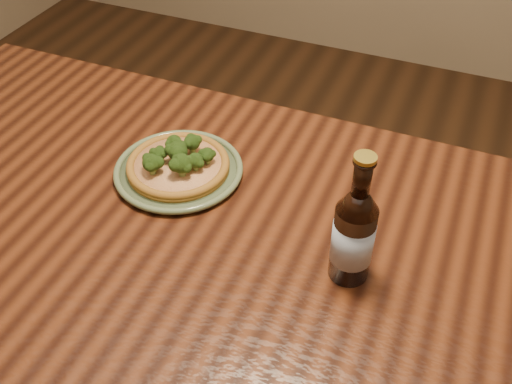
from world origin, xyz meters
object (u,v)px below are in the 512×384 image
at_px(pizza, 178,163).
at_px(beer_bottle, 354,234).
at_px(table, 187,256).
at_px(plate, 179,170).

distance_m(pizza, beer_bottle, 0.43).
distance_m(table, plate, 0.18).
relative_size(pizza, beer_bottle, 0.82).
height_order(table, pizza, pizza).
xyz_separation_m(table, plate, (-0.08, 0.13, 0.10)).
relative_size(table, pizza, 7.44).
xyz_separation_m(plate, pizza, (0.00, -0.00, 0.02)).
bearing_deg(plate, table, -59.05).
xyz_separation_m(pizza, beer_bottle, (0.40, -0.13, 0.07)).
bearing_deg(table, pizza, 120.72).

